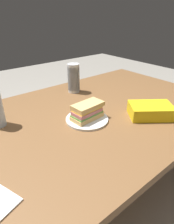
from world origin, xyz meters
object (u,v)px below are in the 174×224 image
Objects in this scene: sandwich at (87,111)px; dining_table at (80,128)px; chip_bag at (151,111)px; plastic_cup_stack at (74,78)px; paper_plate at (87,119)px.

dining_table is at bearing 99.94° from sandwich.
plastic_cup_stack reaches higher than chip_bag.
dining_table is 10.05× the size of sandwich.
paper_plate is at bearing -174.74° from chip_bag.
paper_plate is (0.01, -0.06, 0.08)m from dining_table.
paper_plate is 1.12× the size of plastic_cup_stack.
paper_plate reaches higher than dining_table.
dining_table is 0.41m from chip_bag.
chip_bag reaches higher than paper_plate.
sandwich is at bearing 30.59° from paper_plate.
plastic_cup_stack reaches higher than sandwich.
plastic_cup_stack is at bearing 63.52° from sandwich.
dining_table is 0.10m from paper_plate.
plastic_cup_stack reaches higher than paper_plate.
chip_bag is (0.30, -0.19, 0.03)m from paper_plate.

